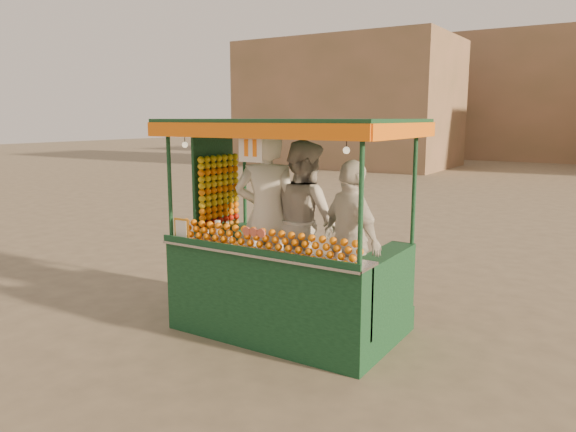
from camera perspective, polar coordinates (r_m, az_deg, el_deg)
The scene contains 7 objects.
ground at distance 6.50m, azimuth -0.23°, elevation -10.93°, with size 90.00×90.00×0.00m, color brown.
building_left at distance 27.96m, azimuth 6.26°, elevation 11.42°, with size 10.00×6.00×6.00m, color #9E7459.
building_center at distance 35.53m, azimuth 24.10°, elevation 11.13°, with size 14.00×7.00×7.00m, color #9E7459.
juice_cart at distance 6.02m, azimuth -0.79°, elevation -5.06°, with size 2.56×1.66×2.32m.
vendor_left at distance 6.10m, azimuth -2.17°, elevation -0.12°, with size 0.85×0.72×1.97m.
vendor_middle at distance 6.20m, azimuth 1.73°, elevation -0.57°, with size 1.12×1.04×1.83m.
vendor_right at distance 5.63m, azimuth 6.56°, elevation -2.64°, with size 1.04×0.86×1.66m.
Camera 1 is at (3.25, -5.12, 2.34)m, focal length 34.41 mm.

